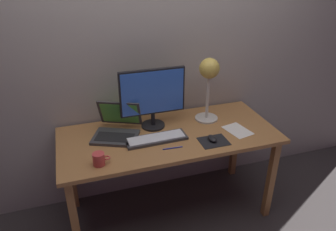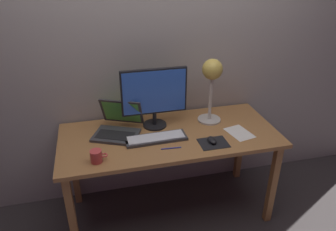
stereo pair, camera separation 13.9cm
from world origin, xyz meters
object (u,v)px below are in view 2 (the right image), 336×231
Objects in this scene: monitor at (154,95)px; coffee_mug at (97,156)px; pen at (171,148)px; keyboard_main at (156,138)px; desk_lamp at (212,77)px; mouse at (212,140)px; laptop at (119,124)px.

coffee_mug is at bearing -140.37° from monitor.
pen is (0.50, 0.03, -0.04)m from coffee_mug.
monitor is 1.10× the size of keyboard_main.
desk_lamp reaches higher than keyboard_main.
mouse reaches higher than keyboard_main.
keyboard_main is at bearing 22.29° from coffee_mug.
monitor is at bearing 39.63° from coffee_mug.
mouse is 0.86× the size of coffee_mug.
desk_lamp reaches higher than pen.
keyboard_main is 0.62m from desk_lamp.
coffee_mug is at bearing -176.89° from mouse.
keyboard_main is 0.31m from laptop.
coffee_mug reaches higher than keyboard_main.
mouse is (-0.10, -0.32, -0.35)m from desk_lamp.
monitor is 0.32m from keyboard_main.
desk_lamp reaches higher than monitor.
coffee_mug is (-0.80, -0.04, 0.02)m from mouse.
mouse is at bearing -44.23° from monitor.
pen is (0.04, -0.34, -0.26)m from monitor.
keyboard_main is 3.99× the size of coffee_mug.
laptop reaches higher than pen.
mouse is at bearing 1.90° from pen.
coffee_mug is at bearing -116.96° from laptop.
laptop is 3.77× the size of coffee_mug.
desk_lamp reaches higher than laptop.
laptop is at bearing 63.04° from coffee_mug.
mouse is at bearing 3.11° from coffee_mug.
keyboard_main is 0.88× the size of desk_lamp.
keyboard_main is 0.16m from pen.
laptop reaches higher than coffee_mug.
desk_lamp reaches higher than mouse.
keyboard_main reaches higher than pen.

